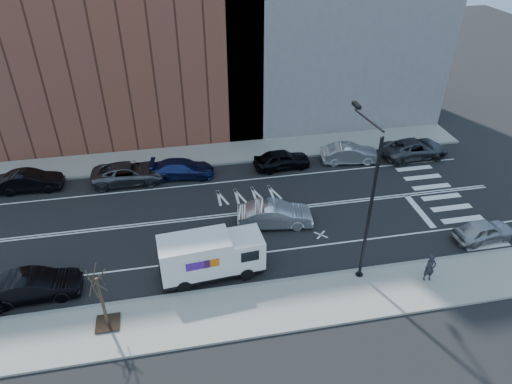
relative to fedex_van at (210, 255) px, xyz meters
name	(u,v)px	position (x,y,z in m)	size (l,w,h in m)	color
ground	(223,216)	(1.37, 5.60, -1.43)	(120.00, 120.00, 0.00)	black
sidewalk_near	(244,311)	(1.37, -3.20, -1.36)	(44.00, 3.60, 0.15)	gray
sidewalk_far	(210,154)	(1.37, 14.40, -1.36)	(44.00, 3.60, 0.15)	gray
curb_near	(239,287)	(1.37, -1.40, -1.35)	(44.00, 0.25, 0.17)	gray
curb_far	(212,165)	(1.37, 12.60, -1.35)	(44.00, 0.25, 0.17)	gray
crosswalk	(436,192)	(17.37, 5.60, -1.43)	(3.00, 14.00, 0.01)	white
road_markings	(223,216)	(1.37, 5.60, -1.43)	(40.00, 8.60, 0.01)	white
bldg_brick	(95,5)	(-6.63, 21.20, 9.57)	(26.00, 10.00, 22.00)	brown
streetlight	(367,200)	(8.37, -1.31, 3.64)	(0.44, 4.02, 9.34)	black
street_tree	(103,306)	(-5.63, -2.80, 0.02)	(1.20, 1.20, 3.75)	black
fedex_van	(210,255)	(0.00, 0.00, 0.00)	(6.13, 2.53, 2.73)	black
far_parked_b	(30,181)	(-12.23, 11.54, -0.68)	(1.61, 4.61, 1.52)	black
far_parked_c	(129,173)	(-5.08, 11.34, -0.67)	(2.53, 5.49, 1.53)	#4C4E53
far_parked_d	(182,169)	(-1.03, 11.35, -0.73)	(1.98, 4.87, 1.41)	navy
far_parked_e	(282,159)	(6.89, 11.19, -0.66)	(1.82, 4.52, 1.54)	black
far_parked_f	(350,154)	(12.57, 11.11, -0.67)	(1.62, 4.66, 1.54)	#B0B1B5
far_parked_g	(414,149)	(18.17, 10.91, -0.66)	(2.57, 5.57, 1.55)	#414348
driving_sedan	(275,215)	(4.65, 3.95, -0.62)	(1.73, 4.97, 1.64)	silver
near_parked_rear_a	(34,286)	(-9.61, 0.06, -0.64)	(1.68, 4.81, 1.58)	black
near_parked_front	(484,231)	(17.38, -0.05, -0.75)	(1.61, 4.01, 1.36)	#ACADB1
pedestrian	(430,268)	(12.03, -2.88, -0.42)	(0.63, 0.41, 1.73)	#24242A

